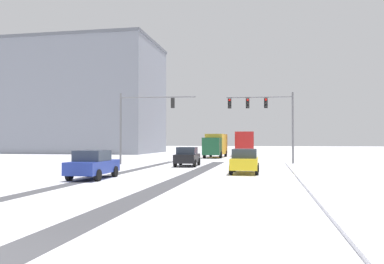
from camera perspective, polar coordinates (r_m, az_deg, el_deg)
name	(u,v)px	position (r m, az deg, el deg)	size (l,w,h in m)	color
wheel_track_left_lane	(103,177)	(24.31, -12.65, -6.32)	(0.84, 35.33, 0.01)	#4C4C51
wheel_track_right_lane	(183,178)	(22.83, -1.37, -6.68)	(1.17, 35.33, 0.01)	#4C4C51
sidewalk_kerb_right	(343,183)	(21.06, 20.96, -6.90)	(4.00, 35.33, 0.12)	white
traffic_signal_near_right	(266,112)	(36.23, 10.59, 2.93)	(6.01, 0.65, 6.50)	slate
traffic_signal_near_left	(142,115)	(36.26, -7.27, 2.43)	(7.01, 0.64, 6.50)	slate
car_black_lead	(187,156)	(33.49, -0.69, -3.56)	(1.96, 4.16, 1.62)	black
car_yellow_cab_second	(245,161)	(26.29, 7.62, -4.18)	(1.86, 4.11, 1.62)	yellow
car_blue_third	(93,164)	(23.08, -14.10, -4.56)	(1.91, 4.14, 1.62)	#233899
bus_oncoming	(245,142)	(58.44, 7.59, -1.41)	(3.06, 11.11, 3.38)	#B21E1E
box_truck_delivery	(215,145)	(50.89, 3.41, -1.85)	(2.46, 7.46, 3.02)	#194C2D
office_building_far_left_block	(84,98)	(74.11, -15.38, 4.71)	(26.67, 17.28, 19.59)	gray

